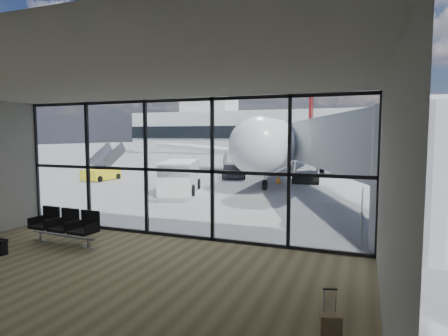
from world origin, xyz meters
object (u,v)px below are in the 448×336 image
Objects in this scene: service_van at (180,176)px; mobile_stairs at (102,173)px; airliner at (295,143)px; backpack at (1,247)px; belt_loader at (234,169)px; suitcase at (330,330)px; seating_row at (66,224)px.

mobile_stairs is at bearing 138.68° from service_van.
backpack is at bearing -98.75° from airliner.
suitcase is at bearing -84.73° from belt_loader.
backpack is 28.18m from airliner.
service_van is 1.00× the size of belt_loader.
airliner reaches higher than backpack.
seating_row is 0.52× the size of service_van.
backpack is 0.10× the size of service_van.
belt_loader is 1.38× the size of mobile_stairs.
seating_row reaches higher than backpack.
suitcase is at bearing -81.04° from airliner.
belt_loader reaches higher than backpack.
belt_loader reaches higher than suitcase.
mobile_stairs is at bearing 125.43° from backpack.
belt_loader reaches higher than seating_row.
airliner reaches higher than seating_row.
suitcase is 23.93m from belt_loader.
belt_loader is at bearing 96.58° from seating_row.
airliner reaches higher than belt_loader.
mobile_stairs reaches higher than seating_row.
airliner is 7.44× the size of belt_loader.
service_van is 9.20m from mobile_stairs.
backpack is 0.13× the size of mobile_stairs.
mobile_stairs is at bearing 120.35° from suitcase.
seating_row is at bearing 67.28° from backpack.
suitcase is 0.27× the size of mobile_stairs.
mobile_stairs is (-8.88, -4.92, -0.13)m from belt_loader.
backpack is 18.16m from mobile_stairs.
suitcase is at bearing -72.49° from service_van.
mobile_stairs reaches higher than backpack.
seating_row is at bearing -49.96° from mobile_stairs.
suitcase is at bearing -3.94° from backpack.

